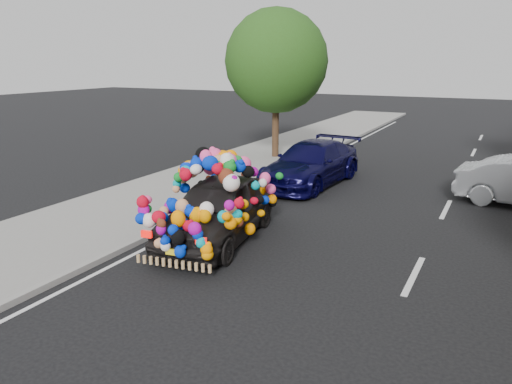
% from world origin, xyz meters
% --- Properties ---
extents(ground, '(100.00, 100.00, 0.00)m').
position_xyz_m(ground, '(0.00, 0.00, 0.00)').
color(ground, black).
rests_on(ground, ground).
extents(sidewalk, '(4.00, 60.00, 0.12)m').
position_xyz_m(sidewalk, '(-4.30, 0.00, 0.06)').
color(sidewalk, gray).
rests_on(sidewalk, ground).
extents(kerb, '(0.15, 60.00, 0.13)m').
position_xyz_m(kerb, '(-2.35, 0.00, 0.07)').
color(kerb, gray).
rests_on(kerb, ground).
extents(lane_markings, '(6.00, 50.00, 0.01)m').
position_xyz_m(lane_markings, '(3.60, 0.00, 0.01)').
color(lane_markings, silver).
rests_on(lane_markings, ground).
extents(tree_near_sidewalk, '(4.20, 4.20, 6.13)m').
position_xyz_m(tree_near_sidewalk, '(-3.80, 9.50, 4.02)').
color(tree_near_sidewalk, '#332114').
rests_on(tree_near_sidewalk, ground).
extents(plush_art_car, '(2.69, 4.73, 2.11)m').
position_xyz_m(plush_art_car, '(-0.89, 0.04, 1.08)').
color(plush_art_car, black).
rests_on(plush_art_car, ground).
extents(navy_sedan, '(2.40, 5.04, 1.42)m').
position_xyz_m(navy_sedan, '(-0.87, 6.04, 0.71)').
color(navy_sedan, black).
rests_on(navy_sedan, ground).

